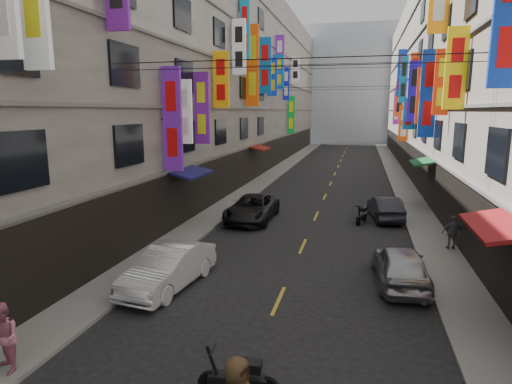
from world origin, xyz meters
The scene contains 17 objects.
sidewalk_left centered at (-6.00, 42.00, 0.06)m, with size 2.00×90.00×0.12m, color slate.
sidewalk_right centered at (6.00, 42.00, 0.06)m, with size 2.00×90.00×0.12m, color slate.
building_row_left centered at (-11.99, 42.00, 9.49)m, with size 10.14×90.00×19.00m.
building_row_right centered at (11.99, 42.00, 9.49)m, with size 10.14×90.00×19.00m.
haze_block centered at (0.00, 92.00, 11.00)m, with size 18.00×8.00×22.00m, color #AEB6C2.
shop_signage centered at (-0.26, 34.74, 9.17)m, with size 14.00×55.00×12.09m.
street_awnings centered at (-1.26, 26.00, 3.00)m, with size 13.99×35.20×0.41m.
overhead_cables centered at (0.00, 30.00, 8.80)m, with size 14.00×38.04×1.24m.
lane_markings centered at (0.00, 39.00, 0.00)m, with size 0.12×80.20×0.01m.
scooter_crossing centered at (0.07, 13.05, 0.44)m, with size 1.80×0.50×1.14m.
scooter_far_right centered at (2.65, 29.01, 0.44)m, with size 0.71×1.77×1.14m.
car_left_mid centered at (-4.00, 18.14, 0.74)m, with size 1.56×4.48×1.48m, color silver.
car_left_far centered at (-3.48, 28.05, 0.72)m, with size 2.39×5.18×1.44m, color black.
car_right_mid centered at (4.00, 20.37, 0.72)m, with size 1.71×4.25×1.45m, color #A7A8AC.
car_right_far centered at (3.94, 30.09, 0.68)m, with size 1.44×4.12×1.36m, color #27272F.
pedestrian_lfar centered at (-5.49, 12.40, 0.97)m, with size 0.83×0.57×1.71m, color #D47090.
pedestrian_rfar centered at (6.55, 24.79, 0.89)m, with size 0.90×0.51×1.54m, color #5A5A5C.
Camera 1 is at (2.44, 4.93, 6.19)m, focal length 30.00 mm.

